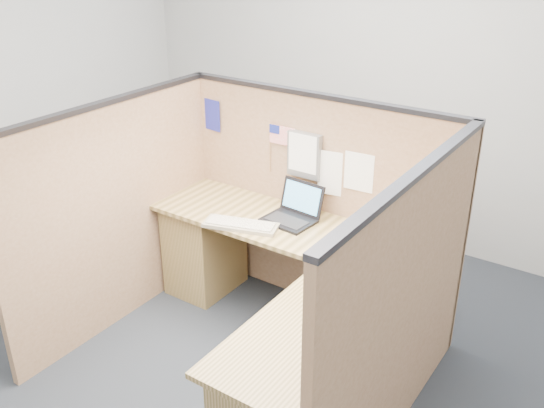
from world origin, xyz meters
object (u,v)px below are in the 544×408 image
Objects in this scene: l_desk at (282,307)px; keyboard at (241,225)px; mouse at (364,256)px; laptop at (293,211)px.

keyboard reaches higher than l_desk.
laptop is at bearing 160.15° from mouse.
mouse is at bearing 32.71° from l_desk.
laptop is 0.36m from keyboard.
laptop reaches higher than keyboard.
l_desk is at bearing -40.39° from keyboard.
keyboard is at bearing 156.81° from l_desk.
l_desk is 17.66× the size of mouse.
l_desk is 0.66m from laptop.
l_desk is 0.60m from keyboard.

